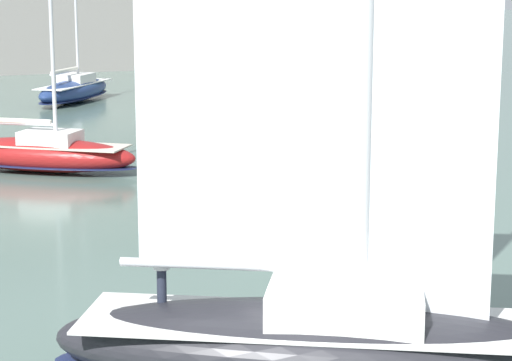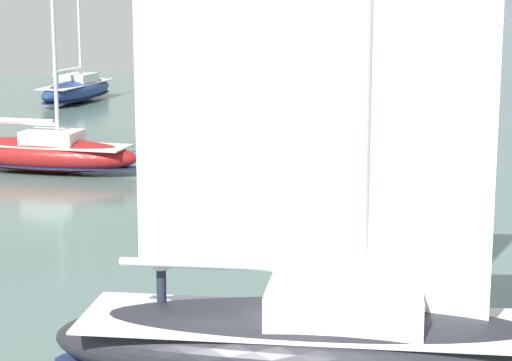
# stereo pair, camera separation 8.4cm
# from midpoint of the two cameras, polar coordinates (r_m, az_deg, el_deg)

# --- Properties ---
(sailboat_main) EXTENTS (10.93, 8.33, 15.03)m
(sailboat_main) POSITION_cam_midpoint_polar(r_m,az_deg,el_deg) (20.23, 3.47, -8.85)
(sailboat_main) COLOR #232328
(sailboat_main) RESTS_ON ground
(sailboat_moored_near_marina) EXTENTS (7.73, 8.56, 12.42)m
(sailboat_moored_near_marina) POSITION_cam_midpoint_polar(r_m,az_deg,el_deg) (68.52, -10.39, 5.14)
(sailboat_moored_near_marina) COLOR navy
(sailboat_moored_near_marina) RESTS_ON ground
(sailboat_moored_mid_channel) EXTENTS (8.28, 7.37, 11.95)m
(sailboat_moored_mid_channel) POSITION_cam_midpoint_polar(r_m,az_deg,el_deg) (43.95, -12.16, 1.55)
(sailboat_moored_mid_channel) COLOR maroon
(sailboat_moored_mid_channel) RESTS_ON ground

